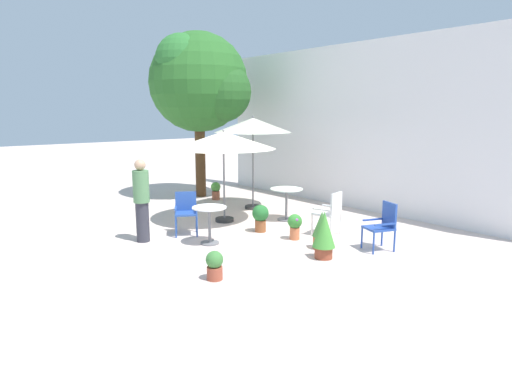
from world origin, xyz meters
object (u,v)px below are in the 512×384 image
object	(u,v)px
patio_chair_2	(383,224)
patio_umbrella_1	(253,126)
cafe_table_1	(209,218)
shade_tree	(201,82)
potted_plant_5	(295,225)
patio_chair_1	(330,210)
standing_person	(142,200)
patio_chair_0	(186,210)
cafe_table_0	(286,198)
patio_umbrella_0	(223,141)
potted_plant_2	(324,233)
potted_plant_0	(260,216)
potted_plant_4	(216,190)
potted_plant_3	(322,229)
potted_plant_1	(215,265)

from	to	relation	value
patio_chair_2	patio_umbrella_1	bearing A→B (deg)	174.42
cafe_table_1	patio_chair_2	size ratio (longest dim) A/B	0.83
shade_tree	potted_plant_5	world-z (taller)	shade_tree
potted_plant_5	patio_chair_1	bearing A→B (deg)	69.55
standing_person	patio_chair_0	bearing A→B (deg)	84.92
cafe_table_0	patio_umbrella_0	bearing A→B (deg)	-125.99
shade_tree	potted_plant_2	size ratio (longest dim) A/B	5.71
patio_umbrella_0	potted_plant_0	xyz separation A→B (m)	(1.26, 0.05, -1.57)
patio_chair_1	potted_plant_5	bearing A→B (deg)	-110.45
patio_umbrella_1	potted_plant_0	size ratio (longest dim) A/B	4.15
patio_umbrella_0	cafe_table_0	distance (m)	2.03
cafe_table_1	potted_plant_0	size ratio (longest dim) A/B	1.25
patio_chair_1	potted_plant_4	size ratio (longest dim) A/B	1.77
potted_plant_5	potted_plant_2	bearing A→B (deg)	-20.64
patio_umbrella_1	potted_plant_3	xyz separation A→B (m)	(3.54, -1.25, -1.84)
cafe_table_1	patio_umbrella_0	bearing A→B (deg)	134.63
patio_chair_2	potted_plant_3	world-z (taller)	patio_chair_2
potted_plant_2	potted_plant_3	distance (m)	0.57
patio_chair_0	standing_person	size ratio (longest dim) A/B	0.54
potted_plant_0	standing_person	distance (m)	2.54
potted_plant_0	potted_plant_3	world-z (taller)	potted_plant_3
patio_chair_0	potted_plant_1	world-z (taller)	patio_chair_0
potted_plant_0	patio_umbrella_0	bearing A→B (deg)	-177.65
shade_tree	cafe_table_1	size ratio (longest dim) A/B	6.54
patio_umbrella_0	patio_chair_2	bearing A→B (deg)	15.00
potted_plant_3	shade_tree	bearing A→B (deg)	168.55
patio_chair_0	patio_chair_1	bearing A→B (deg)	47.17
patio_chair_0	patio_chair_2	size ratio (longest dim) A/B	0.99
potted_plant_2	potted_plant_4	world-z (taller)	potted_plant_2
potted_plant_0	patio_chair_0	bearing A→B (deg)	-124.14
potted_plant_2	potted_plant_4	distance (m)	5.83
patio_umbrella_0	patio_chair_1	size ratio (longest dim) A/B	2.60
cafe_table_1	potted_plant_2	xyz separation A→B (m)	(2.04, 1.06, -0.06)
patio_umbrella_0	potted_plant_0	world-z (taller)	patio_umbrella_0
shade_tree	standing_person	xyz separation A→B (m)	(3.27, -3.60, -2.59)
potted_plant_4	potted_plant_5	distance (m)	4.59
potted_plant_1	potted_plant_4	world-z (taller)	potted_plant_4
potted_plant_1	potted_plant_3	distance (m)	2.48
patio_chair_1	potted_plant_2	xyz separation A→B (m)	(0.88, -1.21, -0.08)
cafe_table_1	patio_umbrella_1	bearing A→B (deg)	125.15
potted_plant_5	potted_plant_3	bearing A→B (deg)	-3.03
patio_umbrella_1	cafe_table_1	bearing A→B (deg)	-54.85
cafe_table_1	potted_plant_2	world-z (taller)	potted_plant_2
shade_tree	patio_umbrella_1	bearing A→B (deg)	1.31
cafe_table_0	potted_plant_4	distance (m)	3.18
potted_plant_4	cafe_table_1	bearing A→B (deg)	-36.61
patio_umbrella_1	patio_chair_2	xyz separation A→B (m)	(4.33, -0.42, -1.71)
cafe_table_0	cafe_table_1	world-z (taller)	cafe_table_0
patio_umbrella_1	patio_chair_0	distance (m)	3.32
patio_chair_0	potted_plant_3	xyz separation A→B (m)	(2.55, 1.44, -0.16)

